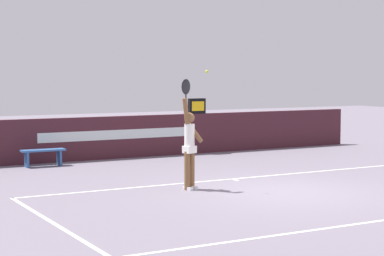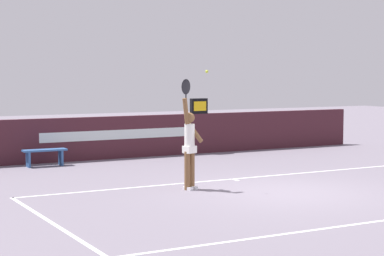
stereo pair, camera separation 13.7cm
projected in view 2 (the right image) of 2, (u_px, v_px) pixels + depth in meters
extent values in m
plane|color=slate|center=(284.00, 192.00, 15.06)|extent=(60.00, 60.00, 0.00)
cube|color=white|center=(232.00, 179.00, 16.92)|extent=(10.76, 0.08, 0.00)
cube|color=white|center=(51.00, 222.00, 12.01)|extent=(0.08, 5.43, 0.00)
cube|color=white|center=(235.00, 180.00, 16.79)|extent=(0.08, 0.30, 0.00)
cube|color=#411C25|center=(143.00, 136.00, 21.42)|extent=(15.94, 0.17, 1.29)
cube|color=silver|center=(121.00, 134.00, 20.96)|extent=(5.07, 0.01, 0.29)
cube|color=black|center=(199.00, 106.00, 22.29)|extent=(0.58, 0.16, 0.49)
cube|color=yellow|center=(200.00, 106.00, 22.22)|extent=(0.45, 0.01, 0.30)
cylinder|color=brown|center=(192.00, 170.00, 15.42)|extent=(0.13, 0.13, 0.86)
cylinder|color=brown|center=(187.00, 171.00, 15.31)|extent=(0.13, 0.13, 0.86)
cube|color=white|center=(193.00, 188.00, 15.44)|extent=(0.17, 0.26, 0.07)
cube|color=white|center=(188.00, 188.00, 15.33)|extent=(0.17, 0.26, 0.07)
cylinder|color=white|center=(190.00, 138.00, 15.31)|extent=(0.23, 0.23, 0.61)
cube|color=white|center=(190.00, 149.00, 15.33)|extent=(0.31, 0.28, 0.16)
sphere|color=brown|center=(190.00, 118.00, 15.28)|extent=(0.23, 0.23, 0.23)
cylinder|color=brown|center=(186.00, 111.00, 15.18)|extent=(0.21, 0.15, 0.58)
cylinder|color=brown|center=(195.00, 133.00, 15.35)|extent=(0.23, 0.45, 0.43)
ellipsoid|color=black|center=(186.00, 87.00, 15.14)|extent=(0.29, 0.12, 0.35)
cylinder|color=black|center=(186.00, 95.00, 15.16)|extent=(0.03, 0.03, 0.18)
sphere|color=#CCDE38|center=(207.00, 72.00, 15.01)|extent=(0.07, 0.07, 0.07)
cube|color=#305891|center=(45.00, 150.00, 19.23)|extent=(1.22, 0.39, 0.05)
cube|color=#305891|center=(28.00, 159.00, 19.03)|extent=(0.07, 0.32, 0.45)
cube|color=#305891|center=(61.00, 157.00, 19.46)|extent=(0.07, 0.32, 0.45)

